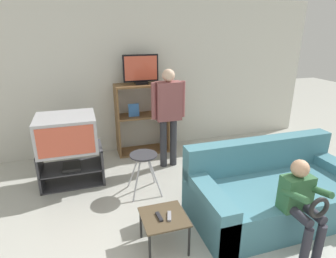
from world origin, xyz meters
The scene contains 12 objects.
wall_back centered at (0.00, 3.65, 1.30)m, with size 6.40×0.06×2.60m.
tv_stand centered at (-1.37, 2.61, 0.26)m, with size 0.86×0.49×0.53m.
television_main centered at (-1.39, 2.61, 0.77)m, with size 0.77×0.66×0.47m.
media_shelf centered at (-0.17, 3.39, 0.63)m, with size 0.91×0.39×1.23m.
television_flat centered at (-0.17, 3.40, 1.45)m, with size 0.59×0.20×0.48m.
folding_stool centered at (-0.45, 2.06, 0.47)m, with size 0.41×0.40×0.56m.
snack_table centered at (-0.49, 1.00, 0.32)m, with size 0.44×0.44×0.37m.
remote_control_black centered at (-0.54, 1.00, 0.38)m, with size 0.04×0.14×0.02m, color #232328.
remote_control_white centered at (-0.44, 0.98, 0.38)m, with size 0.04×0.14×0.02m, color gray.
couch centered at (0.92, 1.16, 0.28)m, with size 1.99×1.00×0.82m.
person_standing_adult centered at (0.10, 2.72, 0.94)m, with size 0.53×0.20×1.55m.
person_seated_child centered at (0.75, 0.59, 0.57)m, with size 0.33×0.43×0.95m.
Camera 1 is at (-1.14, -1.20, 2.10)m, focal length 30.00 mm.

